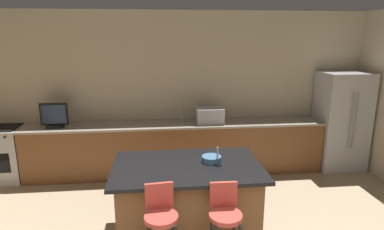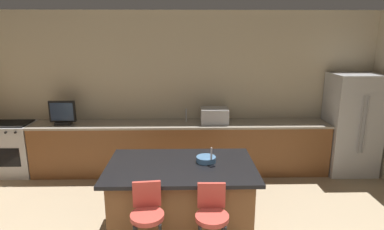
{
  "view_description": "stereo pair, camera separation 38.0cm",
  "coord_description": "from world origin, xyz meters",
  "views": [
    {
      "loc": [
        -0.35,
        -1.73,
        2.45
      ],
      "look_at": [
        0.12,
        2.82,
        1.32
      ],
      "focal_mm": 30.18,
      "sensor_mm": 36.0,
      "label": 1
    },
    {
      "loc": [
        0.02,
        -1.75,
        2.45
      ],
      "look_at": [
        0.12,
        2.82,
        1.32
      ],
      "focal_mm": 30.18,
      "sensor_mm": 36.0,
      "label": 2
    }
  ],
  "objects": [
    {
      "name": "bar_stool_left",
      "position": [
        -0.36,
        1.16,
        0.6
      ],
      "size": [
        0.34,
        0.35,
        1.0
      ],
      "rotation": [
        0.0,
        0.0,
        0.1
      ],
      "color": "#B23D33",
      "rests_on": "ground_plane"
    },
    {
      "name": "cell_phone",
      "position": [
        0.32,
        1.88,
        0.93
      ],
      "size": [
        0.13,
        0.17,
        0.01
      ],
      "primitive_type": "cube",
      "rotation": [
        0.0,
        0.0,
        0.44
      ],
      "color": "black",
      "rests_on": "kitchen_island"
    },
    {
      "name": "kitchen_island",
      "position": [
        -0.03,
        1.89,
        0.47
      ],
      "size": [
        1.79,
        1.13,
        0.92
      ],
      "color": "black",
      "rests_on": "ground_plane"
    },
    {
      "name": "sink_faucet_island",
      "position": [
        0.34,
        1.89,
        1.03
      ],
      "size": [
        0.02,
        0.02,
        0.22
      ],
      "primitive_type": "cylinder",
      "color": "#B2B2B7",
      "rests_on": "kitchen_island"
    },
    {
      "name": "counter_back",
      "position": [
        -0.06,
        3.78,
        0.47
      ],
      "size": [
        5.26,
        0.62,
        0.93
      ],
      "color": "brown",
      "rests_on": "ground_plane"
    },
    {
      "name": "bar_stool_right",
      "position": [
        0.29,
        1.17,
        0.59
      ],
      "size": [
        0.34,
        0.34,
        0.98
      ],
      "rotation": [
        0.0,
        0.0,
        -0.02
      ],
      "color": "#B23D33",
      "rests_on": "ground_plane"
    },
    {
      "name": "wall_back",
      "position": [
        0.0,
        4.16,
        1.44
      ],
      "size": [
        7.47,
        0.12,
        2.88
      ],
      "primitive_type": "cube",
      "color": "beige",
      "rests_on": "ground_plane"
    },
    {
      "name": "microwave",
      "position": [
        0.54,
        3.78,
        1.06
      ],
      "size": [
        0.48,
        0.36,
        0.27
      ],
      "primitive_type": "cube",
      "color": "#B7BABF",
      "rests_on": "counter_back"
    },
    {
      "name": "range_oven",
      "position": [
        -3.06,
        3.78,
        0.47
      ],
      "size": [
        0.73,
        0.63,
        0.95
      ],
      "color": "#B7BABF",
      "rests_on": "ground_plane"
    },
    {
      "name": "fruit_bowl",
      "position": [
        0.28,
        1.98,
        0.96
      ],
      "size": [
        0.24,
        0.24,
        0.07
      ],
      "primitive_type": "cylinder",
      "color": "#3F668C",
      "rests_on": "kitchen_island"
    },
    {
      "name": "refrigerator",
      "position": [
        3.0,
        3.74,
        0.9
      ],
      "size": [
        0.84,
        0.73,
        1.8
      ],
      "color": "#B7BABF",
      "rests_on": "ground_plane"
    },
    {
      "name": "sink_faucet_back",
      "position": [
        0.04,
        3.88,
        1.05
      ],
      "size": [
        0.02,
        0.02,
        0.24
      ],
      "primitive_type": "cylinder",
      "color": "#B2B2B7",
      "rests_on": "counter_back"
    },
    {
      "name": "tv_monitor",
      "position": [
        -2.11,
        3.73,
        1.13
      ],
      "size": [
        0.45,
        0.16,
        0.42
      ],
      "color": "black",
      "rests_on": "counter_back"
    }
  ]
}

